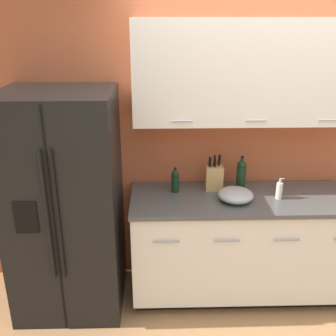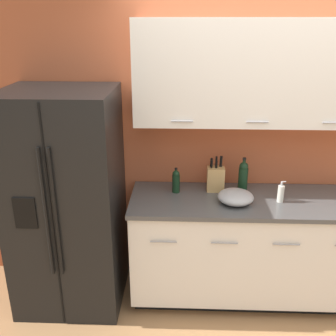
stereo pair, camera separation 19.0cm
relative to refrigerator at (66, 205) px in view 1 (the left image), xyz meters
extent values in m
cube|color=#BC5B38|center=(1.64, 0.40, 0.41)|extent=(10.00, 0.05, 2.60)
cube|color=white|center=(1.46, 0.21, 0.99)|extent=(1.84, 0.32, 0.78)
cylinder|color=#99999E|center=(0.91, 0.04, 0.66)|extent=(0.16, 0.01, 0.01)
cylinder|color=#99999E|center=(1.46, 0.04, 0.66)|extent=(0.16, 0.01, 0.01)
cylinder|color=#99999E|center=(2.01, 0.04, 0.66)|extent=(0.16, 0.01, 0.01)
cube|color=black|center=(1.46, 0.09, -0.85)|extent=(1.85, 0.54, 0.09)
cube|color=white|center=(1.46, 0.05, -0.40)|extent=(1.89, 0.62, 0.80)
cube|color=#4C4C4C|center=(1.46, 0.04, 0.01)|extent=(1.91, 0.64, 0.03)
cylinder|color=#99999E|center=(0.78, -0.27, -0.18)|extent=(0.20, 0.01, 0.01)
cylinder|color=#99999E|center=(1.23, -0.27, -0.18)|extent=(0.20, 0.01, 0.01)
cylinder|color=#99999E|center=(1.69, -0.27, -0.18)|extent=(0.20, 0.01, 0.01)
cube|color=black|center=(0.00, 0.00, 0.00)|extent=(0.83, 0.73, 1.79)
cube|color=black|center=(0.00, -0.37, 0.00)|extent=(0.01, 0.01, 1.75)
cylinder|color=black|center=(-0.03, -0.38, 0.09)|extent=(0.02, 0.02, 0.98)
cylinder|color=black|center=(0.04, -0.38, 0.09)|extent=(0.02, 0.02, 0.98)
cube|color=black|center=(-0.19, -0.37, 0.09)|extent=(0.16, 0.01, 0.24)
cube|color=tan|center=(1.19, 0.20, 0.13)|extent=(0.14, 0.10, 0.20)
cylinder|color=black|center=(1.15, 0.21, 0.27)|extent=(0.02, 0.03, 0.08)
cylinder|color=black|center=(1.15, 0.18, 0.27)|extent=(0.02, 0.03, 0.07)
cylinder|color=black|center=(1.19, 0.21, 0.28)|extent=(0.02, 0.04, 0.09)
cylinder|color=black|center=(1.19, 0.18, 0.27)|extent=(0.02, 0.03, 0.07)
cylinder|color=black|center=(1.23, 0.21, 0.28)|extent=(0.02, 0.04, 0.10)
cylinder|color=black|center=(1.41, 0.20, 0.13)|extent=(0.08, 0.08, 0.20)
sphere|color=black|center=(1.41, 0.20, 0.25)|extent=(0.07, 0.07, 0.07)
cylinder|color=black|center=(1.41, 0.20, 0.27)|extent=(0.02, 0.02, 0.07)
cylinder|color=black|center=(1.41, 0.20, 0.31)|extent=(0.03, 0.03, 0.02)
cylinder|color=silver|center=(1.68, 0.01, 0.10)|extent=(0.05, 0.05, 0.13)
cylinder|color=#B2B2B5|center=(1.68, 0.01, 0.18)|extent=(0.02, 0.02, 0.04)
cylinder|color=#B2B2B5|center=(1.69, 0.01, 0.20)|extent=(0.03, 0.01, 0.01)
cylinder|color=black|center=(0.86, 0.16, 0.10)|extent=(0.06, 0.06, 0.15)
sphere|color=black|center=(0.86, 0.16, 0.19)|extent=(0.06, 0.06, 0.06)
cylinder|color=black|center=(0.86, 0.16, 0.20)|extent=(0.02, 0.02, 0.05)
cylinder|color=black|center=(0.86, 0.16, 0.24)|extent=(0.02, 0.02, 0.01)
ellipsoid|color=#A3A3A5|center=(1.33, -0.02, 0.08)|extent=(0.28, 0.28, 0.10)
camera|label=1|loc=(0.73, -2.78, 1.38)|focal=42.00mm
camera|label=2|loc=(0.91, -2.78, 1.38)|focal=42.00mm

